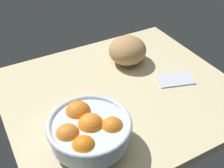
{
  "coord_description": "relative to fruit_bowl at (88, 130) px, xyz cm",
  "views": [
    {
      "loc": [
        38.83,
        64.97,
        61.52
      ],
      "look_at": [
        3.9,
        1.04,
        5.0
      ],
      "focal_mm": 45.59,
      "sensor_mm": 36.0,
      "label": 1
    }
  ],
  "objects": [
    {
      "name": "ground_plane",
      "position": [
        -19.53,
        -16.71,
        -7.76
      ],
      "size": [
        77.33,
        67.58,
        3.0
      ],
      "primitive_type": "cube",
      "color": "beige"
    },
    {
      "name": "fruit_bowl",
      "position": [
        0.0,
        0.0,
        0.0
      ],
      "size": [
        22.62,
        22.62,
        10.83
      ],
      "color": "silver",
      "rests_on": "ground"
    },
    {
      "name": "bread_loaf",
      "position": [
        -30.96,
        -31.35,
        -1.21
      ],
      "size": [
        20.95,
        21.18,
        10.1
      ],
      "primitive_type": "ellipsoid",
      "rotation": [
        0.0,
        0.0,
        0.91
      ],
      "color": "tan",
      "rests_on": "ground"
    },
    {
      "name": "napkin_folded",
      "position": [
        -39.72,
        -12.47,
        -5.82
      ],
      "size": [
        14.44,
        10.98,
        0.89
      ],
      "primitive_type": "cube",
      "rotation": [
        0.0,
        0.0,
        -0.3
      ],
      "color": "silver",
      "rests_on": "ground"
    }
  ]
}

